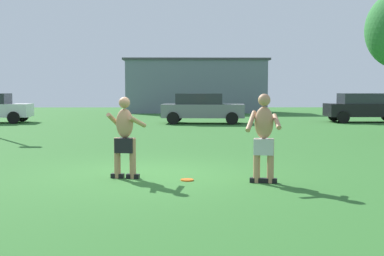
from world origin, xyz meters
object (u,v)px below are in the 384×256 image
player_near (264,136)px  car_black_mid_lot (365,107)px  frisbee (187,180)px  car_gray_near_post (202,108)px  player_in_black (125,136)px

player_near → car_black_mid_lot: 19.70m
player_near → frisbee: (-1.46, 0.26, -0.89)m
frisbee → car_gray_near_post: size_ratio=0.06×
player_in_black → frisbee: bearing=-12.4°
player_near → player_in_black: size_ratio=1.04×
player_in_black → car_gray_near_post: size_ratio=0.37×
player_near → frisbee: size_ratio=6.63×
car_black_mid_lot → frisbee: bearing=-119.1°
car_gray_near_post → car_black_mid_lot: (8.96, 0.88, 0.00)m
player_in_black → car_gray_near_post: bearing=82.8°
frisbee → car_gray_near_post: bearing=87.1°
player_in_black → player_near: bearing=-11.2°
player_in_black → frisbee: 1.53m
frisbee → car_black_mid_lot: car_black_mid_lot is taller
frisbee → car_black_mid_lot: size_ratio=0.06×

